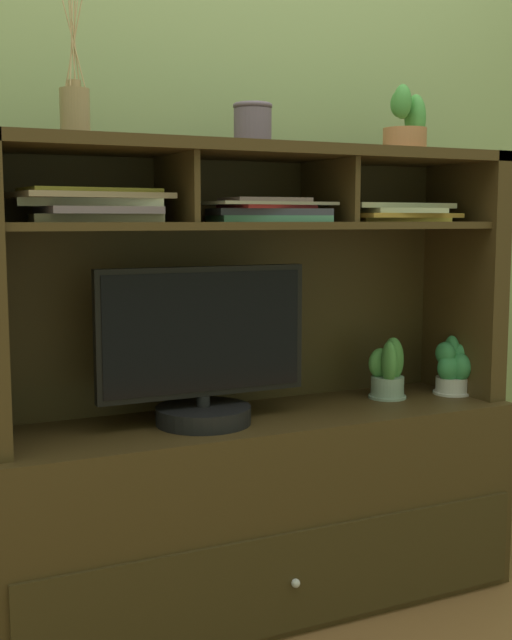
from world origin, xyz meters
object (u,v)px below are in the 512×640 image
magazine_stack_left (397,212)px  magazine_stack_centre (267,211)px  potted_orchid (388,372)px  tv_monitor (203,358)px  potted_fern (453,368)px  diffuser_bottle (75,111)px  magazine_stack_right (93,205)px  ceramic_vase (253,125)px  media_console (255,465)px  potted_succulent (406,127)px

magazine_stack_left → magazine_stack_centre: size_ratio=1.03×
magazine_stack_left → potted_orchid: bearing=108.7°
tv_monitor → potted_fern: 0.85m
magazine_stack_centre → diffuser_bottle: size_ratio=1.09×
potted_fern → magazine_stack_right: (-1.13, 0.02, 0.50)m
tv_monitor → magazine_stack_centre: size_ratio=1.59×
diffuser_bottle → ceramic_vase: (0.49, 0.01, -0.01)m
tv_monitor → diffuser_bottle: size_ratio=1.73×
potted_orchid → potted_fern: size_ratio=1.03×
media_console → tv_monitor: (-0.18, -0.05, 0.33)m
tv_monitor → potted_fern: (0.85, 0.01, -0.09)m
tv_monitor → magazine_stack_centre: bearing=1.8°
tv_monitor → magazine_stack_left: (0.64, 0.03, 0.39)m
magazine_stack_left → diffuser_bottle: (-0.95, 0.02, 0.24)m
potted_orchid → potted_fern: bearing=-10.8°
potted_orchid → potted_fern: (0.22, -0.04, 0.00)m
potted_orchid → ceramic_vase: size_ratio=1.61×
diffuser_bottle → ceramic_vase: diffuser_bottle is taller
tv_monitor → magazine_stack_right: magazine_stack_right is taller
diffuser_bottle → media_console: bearing=-0.2°
potted_orchid → potted_succulent: 0.74m
magazine_stack_left → potted_succulent: size_ratio=1.96×
potted_succulent → ceramic_vase: size_ratio=1.66×
magazine_stack_right → ceramic_vase: bearing=3.7°
media_console → diffuser_bottle: 1.08m
magazine_stack_centre → diffuser_bottle: diffuser_bottle is taller
tv_monitor → potted_orchid: tv_monitor is taller
magazine_stack_left → diffuser_bottle: size_ratio=1.12×
media_console → potted_orchid: (0.45, 0.00, 0.23)m
magazine_stack_right → potted_succulent: size_ratio=2.04×
magazine_stack_right → potted_fern: bearing=-1.2°
tv_monitor → potted_fern: bearing=0.6°
potted_orchid → media_console: bearing=-179.4°
magazine_stack_centre → magazine_stack_right: (-0.47, 0.03, 0.01)m
potted_fern → ceramic_vase: 0.98m
potted_fern → magazine_stack_centre: 0.81m
magazine_stack_centre → potted_succulent: potted_succulent is taller
potted_orchid → magazine_stack_left: magazine_stack_left is taller
media_console → potted_succulent: 1.09m
potted_orchid → magazine_stack_left: bearing=-71.3°
tv_monitor → potted_succulent: (0.67, 0.04, 0.64)m
potted_fern → magazine_stack_right: 1.23m
magazine_stack_centre → magazine_stack_right: bearing=176.7°
media_console → potted_fern: bearing=-3.1°
tv_monitor → magazine_stack_left: magazine_stack_left is taller
potted_fern → potted_succulent: bearing=168.8°
potted_orchid → potted_succulent: (0.04, -0.01, 0.74)m
media_console → tv_monitor: media_console is taller
media_console → potted_orchid: bearing=0.6°
media_console → magazine_stack_left: size_ratio=3.99×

